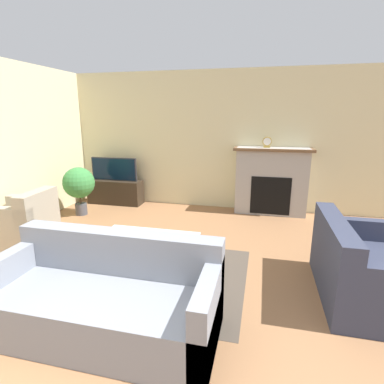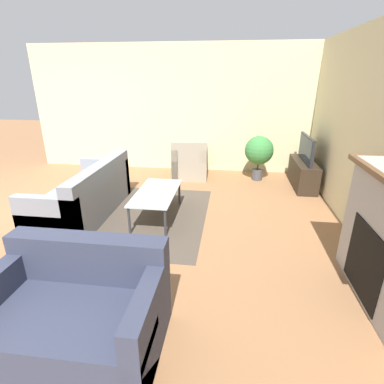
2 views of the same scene
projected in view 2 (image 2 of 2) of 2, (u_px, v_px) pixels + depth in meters
name	position (u px, v px, depth m)	size (l,w,h in m)	color
ground_plane	(31.00, 217.00, 4.64)	(20.00, 20.00, 0.00)	#936642
wall_back	(376.00, 138.00, 3.57)	(8.73, 0.06, 2.70)	beige
wall_left	(202.00, 110.00, 6.54)	(0.06, 7.71, 2.70)	beige
area_rug	(148.00, 216.00, 4.66)	(2.40, 1.78, 0.00)	#4C4238
tv_stand	(303.00, 174.00, 5.85)	(1.16, 0.37, 0.51)	#2D2319
tv	(306.00, 149.00, 5.67)	(1.00, 0.06, 0.48)	#232328
couch_sectional	(86.00, 197.00, 4.63)	(1.96, 0.85, 0.82)	gray
couch_loveseat	(77.00, 314.00, 2.36)	(0.89, 1.35, 0.82)	#33384C
armchair_by_window	(190.00, 163.00, 6.38)	(0.85, 0.77, 0.82)	#9E937F
coffee_table	(156.00, 194.00, 4.51)	(1.20, 0.58, 0.42)	#333338
potted_plant	(259.00, 152.00, 6.10)	(0.58, 0.58, 0.92)	#47474C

